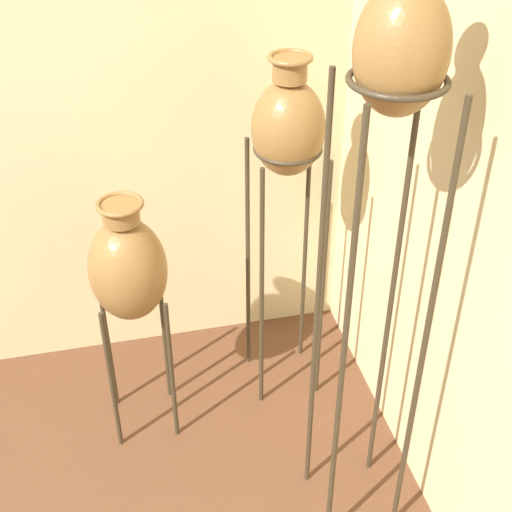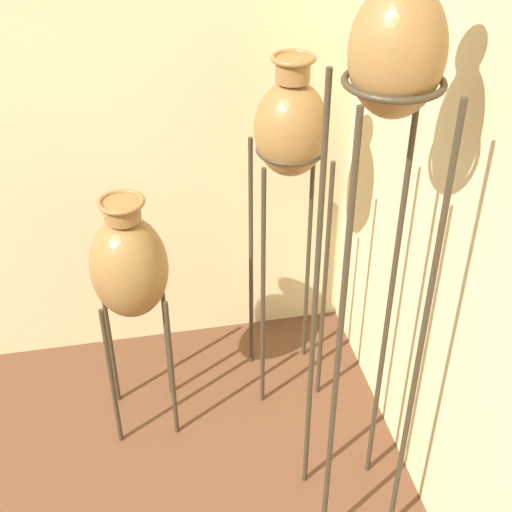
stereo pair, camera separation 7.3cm
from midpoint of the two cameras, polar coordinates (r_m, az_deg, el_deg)
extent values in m
cylinder|color=#382D1E|center=(2.32, 6.03, -8.89)|extent=(0.02, 0.02, 1.79)
cylinder|color=#382D1E|center=(2.41, 12.35, -7.70)|extent=(0.02, 0.02, 1.79)
cylinder|color=#382D1E|center=(2.51, 4.07, -4.67)|extent=(0.02, 0.02, 1.79)
cylinder|color=#382D1E|center=(2.60, 9.95, -3.74)|extent=(0.02, 0.02, 1.79)
torus|color=#382D1E|center=(1.99, 10.23, 13.68)|extent=(0.28, 0.28, 0.02)
ellipsoid|color=olive|center=(1.97, 10.48, 15.90)|extent=(0.26, 0.26, 0.36)
cylinder|color=#382D1E|center=(3.04, -0.23, -3.30)|extent=(0.02, 0.02, 1.23)
cylinder|color=#382D1E|center=(3.10, 4.68, -2.59)|extent=(0.02, 0.02, 1.23)
cylinder|color=#382D1E|center=(3.25, -1.29, -0.43)|extent=(0.02, 0.02, 1.23)
cylinder|color=#382D1E|center=(3.30, 3.31, 0.19)|extent=(0.02, 0.02, 1.23)
torus|color=#382D1E|center=(2.85, 1.82, 8.56)|extent=(0.28, 0.28, 0.02)
ellipsoid|color=olive|center=(2.81, 1.85, 10.15)|extent=(0.29, 0.29, 0.39)
cylinder|color=olive|center=(2.72, 1.95, 14.70)|extent=(0.13, 0.13, 0.09)
torus|color=olive|center=(2.71, 1.97, 15.58)|extent=(0.17, 0.17, 0.02)
cylinder|color=#382D1E|center=(3.07, -12.15, -9.89)|extent=(0.02, 0.02, 0.74)
cylinder|color=#382D1E|center=(3.07, -7.44, -9.28)|extent=(0.02, 0.02, 0.74)
cylinder|color=#382D1E|center=(3.25, -12.39, -6.84)|extent=(0.02, 0.02, 0.74)
cylinder|color=#382D1E|center=(3.25, -7.98, -6.27)|extent=(0.02, 0.02, 0.74)
torus|color=#382D1E|center=(2.92, -10.71, -2.67)|extent=(0.26, 0.26, 0.02)
ellipsoid|color=olive|center=(2.86, -10.93, -1.08)|extent=(0.31, 0.31, 0.45)
cylinder|color=olive|center=(2.72, -11.52, 3.38)|extent=(0.14, 0.14, 0.08)
torus|color=olive|center=(2.70, -11.61, 4.07)|extent=(0.18, 0.18, 0.02)
camera|label=1|loc=(0.04, -90.77, -0.53)|focal=50.00mm
camera|label=2|loc=(0.04, 89.23, 0.53)|focal=50.00mm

